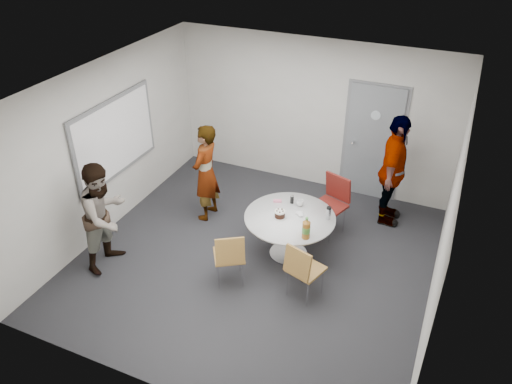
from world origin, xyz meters
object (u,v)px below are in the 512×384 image
at_px(door, 372,143).
at_px(chair_near_right, 302,267).
at_px(person_left, 105,216).
at_px(person_main, 206,173).
at_px(table, 291,222).
at_px(chair_far, 333,199).
at_px(whiteboard, 115,137).
at_px(person_right, 393,171).
at_px(chair_near_left, 230,254).

relative_size(door, chair_near_right, 2.42).
relative_size(chair_near_right, person_left, 0.53).
xyz_separation_m(door, person_main, (-2.29, -1.75, -0.20)).
height_order(table, chair_far, table).
relative_size(table, person_main, 0.80).
bearing_deg(person_main, chair_near_right, 58.90).
height_order(person_main, person_left, person_main).
xyz_separation_m(whiteboard, person_right, (4.05, 1.60, -0.51)).
distance_m(whiteboard, chair_far, 3.52).
xyz_separation_m(person_left, person_right, (3.51, 2.71, 0.11)).
height_order(door, person_left, door).
distance_m(chair_near_left, person_left, 1.87).
distance_m(person_main, person_right, 2.98).
relative_size(door, person_left, 1.29).
bearing_deg(person_right, person_left, 124.58).
bearing_deg(person_right, chair_near_left, 142.37).
xyz_separation_m(table, chair_far, (0.38, 0.87, -0.00)).
height_order(chair_far, person_right, person_right).
distance_m(door, table, 2.33).
distance_m(table, person_right, 1.93).
distance_m(chair_near_left, person_main, 1.79).
bearing_deg(whiteboard, chair_far, 16.14).
bearing_deg(door, whiteboard, -147.34).
relative_size(door, table, 1.60).
xyz_separation_m(person_main, person_left, (-0.73, -1.64, -0.00)).
bearing_deg(person_right, whiteboard, 108.48).
xyz_separation_m(door, person_right, (0.49, -0.68, -0.09)).
distance_m(whiteboard, person_left, 1.38).
height_order(chair_near_left, person_main, person_main).
relative_size(door, person_main, 1.28).
bearing_deg(person_left, chair_far, -49.97).
xyz_separation_m(chair_near_left, person_main, (-1.10, 1.38, 0.30)).
bearing_deg(whiteboard, person_left, -64.12).
distance_m(chair_near_left, chair_far, 2.02).
relative_size(whiteboard, person_right, 1.01).
xyz_separation_m(chair_near_right, chair_far, (-0.07, 1.66, 0.07)).
bearing_deg(table, person_right, 52.93).
xyz_separation_m(table, person_right, (1.14, 1.51, 0.33)).
relative_size(whiteboard, chair_near_right, 2.17).
xyz_separation_m(whiteboard, person_main, (1.27, 0.53, -0.62)).
bearing_deg(table, person_main, 164.79).
bearing_deg(door, table, -106.64).
bearing_deg(person_left, chair_near_right, -78.86).
bearing_deg(chair_near_left, whiteboard, 127.99).
bearing_deg(person_left, person_main, -20.81).
height_order(chair_near_right, person_main, person_main).
distance_m(whiteboard, chair_near_left, 2.67).
distance_m(whiteboard, person_right, 4.38).
height_order(table, chair_near_left, table).
relative_size(door, chair_far, 2.16).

